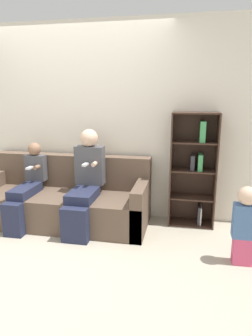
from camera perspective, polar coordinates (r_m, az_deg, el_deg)
The scene contains 7 objects.
ground_plane at distance 3.65m, azimuth -13.61°, elevation -13.11°, with size 14.00×14.00×0.00m, color #B2A893.
back_wall at distance 4.16m, azimuth -9.05°, elevation 8.77°, with size 10.00×0.06×2.55m.
couch at distance 4.00m, azimuth -11.59°, elevation -6.10°, with size 2.17×0.83×0.84m.
adult_seated at distance 3.67m, azimuth -7.76°, elevation -2.16°, with size 0.36×0.77×1.21m.
child_seated at distance 3.97m, azimuth -18.43°, elevation -3.27°, with size 0.27×0.76×1.02m.
toddler_standing at distance 3.14m, azimuth 21.69°, elevation -9.80°, with size 0.23×0.18×0.79m.
bookshelf at distance 3.84m, azimuth 12.86°, elevation -0.25°, with size 0.56×0.30×1.42m.
Camera 1 is at (1.44, -2.93, 1.62)m, focal length 32.00 mm.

